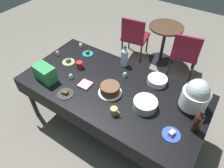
# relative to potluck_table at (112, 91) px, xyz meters

# --- Properties ---
(ground) EXTENTS (9.00, 9.00, 0.00)m
(ground) POSITION_rel_potluck_table_xyz_m (0.00, 0.00, -0.69)
(ground) COLOR slate
(potluck_table) EXTENTS (2.20, 1.10, 0.75)m
(potluck_table) POSITION_rel_potluck_table_xyz_m (0.00, 0.00, 0.00)
(potluck_table) COLOR black
(potluck_table) RESTS_ON ground
(frosted_layer_cake) EXTENTS (0.27, 0.27, 0.12)m
(frosted_layer_cake) POSITION_rel_potluck_table_xyz_m (0.03, -0.09, 0.12)
(frosted_layer_cake) COLOR silver
(frosted_layer_cake) RESTS_ON potluck_table
(slow_cooker) EXTENTS (0.29, 0.29, 0.37)m
(slow_cooker) POSITION_rel_potluck_table_xyz_m (0.87, 0.21, 0.24)
(slow_cooker) COLOR black
(slow_cooker) RESTS_ON potluck_table
(glass_salad_bowl) EXTENTS (0.26, 0.26, 0.10)m
(glass_salad_bowl) POSITION_rel_potluck_table_xyz_m (0.46, -0.06, 0.11)
(glass_salad_bowl) COLOR #B2C6BC
(glass_salad_bowl) RESTS_ON potluck_table
(ceramic_snack_bowl) EXTENTS (0.23, 0.23, 0.07)m
(ceramic_snack_bowl) POSITION_rel_potluck_table_xyz_m (0.41, 0.36, 0.10)
(ceramic_snack_bowl) COLOR silver
(ceramic_snack_bowl) RESTS_ON potluck_table
(dessert_plate_sage) EXTENTS (0.17, 0.17, 0.04)m
(dessert_plate_sage) POSITION_rel_potluck_table_xyz_m (-0.75, 0.07, 0.07)
(dessert_plate_sage) COLOR #8CA87F
(dessert_plate_sage) RESTS_ON potluck_table
(dessert_plate_charcoal) EXTENTS (0.19, 0.19, 0.04)m
(dessert_plate_charcoal) POSITION_rel_potluck_table_xyz_m (-0.38, -0.39, 0.07)
(dessert_plate_charcoal) COLOR #2D2D33
(dessert_plate_charcoal) RESTS_ON potluck_table
(dessert_plate_teal) EXTENTS (0.15, 0.15, 0.05)m
(dessert_plate_teal) POSITION_rel_potluck_table_xyz_m (-0.65, 0.36, 0.07)
(dessert_plate_teal) COLOR teal
(dessert_plate_teal) RESTS_ON potluck_table
(dessert_plate_cobalt) EXTENTS (0.18, 0.18, 0.05)m
(dessert_plate_cobalt) POSITION_rel_potluck_table_xyz_m (0.82, -0.22, 0.07)
(dessert_plate_cobalt) COLOR #2D4CB2
(dessert_plate_cobalt) RESTS_ON potluck_table
(cupcake_lemon) EXTENTS (0.05, 0.05, 0.07)m
(cupcake_lemon) POSITION_rel_potluck_table_xyz_m (-0.50, -0.15, 0.09)
(cupcake_lemon) COLOR beige
(cupcake_lemon) RESTS_ON potluck_table
(cupcake_rose) EXTENTS (0.05, 0.05, 0.07)m
(cupcake_rose) POSITION_rel_potluck_table_xyz_m (-0.98, 0.11, 0.09)
(cupcake_rose) COLOR beige
(cupcake_rose) RESTS_ON potluck_table
(cupcake_vanilla) EXTENTS (0.05, 0.05, 0.07)m
(cupcake_vanilla) POSITION_rel_potluck_table_xyz_m (0.03, 0.24, 0.09)
(cupcake_vanilla) COLOR beige
(cupcake_vanilla) RESTS_ON potluck_table
(cupcake_berry) EXTENTS (0.05, 0.05, 0.07)m
(cupcake_berry) POSITION_rel_potluck_table_xyz_m (-0.84, 0.44, 0.09)
(cupcake_berry) COLOR beige
(cupcake_berry) RESTS_ON potluck_table
(soda_bottle_cola) EXTENTS (0.08, 0.08, 0.28)m
(soda_bottle_cola) POSITION_rel_potluck_table_xyz_m (0.99, -0.05, 0.19)
(soda_bottle_cola) COLOR #33190F
(soda_bottle_cola) RESTS_ON potluck_table
(soda_bottle_water) EXTENTS (0.09, 0.09, 0.29)m
(soda_bottle_water) POSITION_rel_potluck_table_xyz_m (-0.10, 0.44, 0.19)
(soda_bottle_water) COLOR silver
(soda_bottle_water) RESTS_ON potluck_table
(coffee_mug_tan) EXTENTS (0.12, 0.08, 0.09)m
(coffee_mug_tan) POSITION_rel_potluck_table_xyz_m (0.24, -0.32, 0.11)
(coffee_mug_tan) COLOR tan
(coffee_mug_tan) RESTS_ON potluck_table
(coffee_mug_red) EXTENTS (0.12, 0.08, 0.09)m
(coffee_mug_red) POSITION_rel_potluck_table_xyz_m (-0.55, 0.07, 0.11)
(coffee_mug_red) COLOR #B2231E
(coffee_mug_red) RESTS_ON potluck_table
(soda_carton) EXTENTS (0.28, 0.19, 0.20)m
(soda_carton) POSITION_rel_potluck_table_xyz_m (-0.74, -0.33, 0.16)
(soda_carton) COLOR #338C4C
(soda_carton) RESTS_ON potluck_table
(paper_napkin_stack) EXTENTS (0.15, 0.15, 0.02)m
(paper_napkin_stack) POSITION_rel_potluck_table_xyz_m (-0.28, -0.15, 0.07)
(paper_napkin_stack) COLOR pink
(paper_napkin_stack) RESTS_ON potluck_table
(maroon_chair_left) EXTENTS (0.50, 0.50, 0.85)m
(maroon_chair_left) POSITION_rel_potluck_table_xyz_m (-0.54, 1.56, -0.20)
(maroon_chair_left) COLOR maroon
(maroon_chair_left) RESTS_ON ground
(maroon_chair_right) EXTENTS (0.51, 0.51, 0.85)m
(maroon_chair_right) POSITION_rel_potluck_table_xyz_m (0.41, 1.56, -0.20)
(maroon_chair_right) COLOR maroon
(maroon_chair_right) RESTS_ON ground
(round_cafe_table) EXTENTS (0.60, 0.60, 0.72)m
(round_cafe_table) POSITION_rel_potluck_table_xyz_m (-0.05, 1.79, -0.19)
(round_cafe_table) COLOR #473323
(round_cafe_table) RESTS_ON ground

